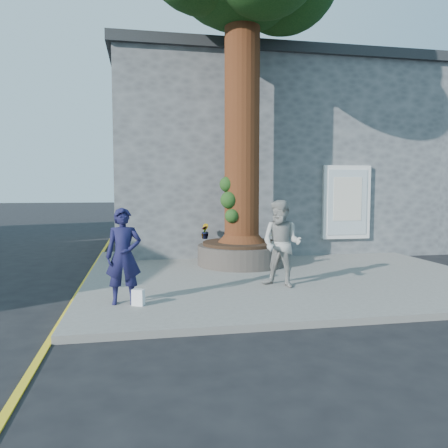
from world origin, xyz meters
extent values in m
plane|color=black|center=(0.00, 0.00, 0.00)|extent=(120.00, 120.00, 0.00)
cube|color=slate|center=(1.50, 1.00, 0.06)|extent=(9.00, 8.00, 0.12)
cube|color=yellow|center=(-3.05, 1.00, 0.00)|extent=(0.10, 30.00, 0.01)
cube|color=#545659|center=(2.50, 7.20, 3.00)|extent=(10.00, 8.00, 6.00)
cube|color=black|center=(2.50, 7.20, 6.15)|extent=(10.30, 8.30, 0.30)
cube|color=white|center=(4.30, 3.14, 1.70)|extent=(1.50, 0.12, 2.20)
cube|color=silver|center=(4.30, 3.08, 1.70)|extent=(1.25, 0.04, 1.95)
cube|color=silver|center=(4.30, 3.06, 1.80)|extent=(0.90, 0.02, 1.30)
cube|color=#545659|center=(10.50, 7.20, 3.00)|extent=(6.00, 8.00, 6.00)
cylinder|color=black|center=(0.80, 2.00, 0.38)|extent=(2.30, 2.30, 0.52)
cylinder|color=black|center=(0.80, 2.00, 0.68)|extent=(2.04, 2.04, 0.08)
cylinder|color=#482012|center=(0.80, 2.00, 4.47)|extent=(0.90, 0.90, 7.50)
cone|color=#482012|center=(0.80, 2.00, 1.07)|extent=(1.24, 1.24, 0.70)
sphere|color=#133712|center=(0.42, 1.80, 1.82)|extent=(0.44, 0.44, 0.44)
sphere|color=#133712|center=(0.48, 1.70, 1.42)|extent=(0.36, 0.36, 0.36)
sphere|color=#133712|center=(0.40, 1.92, 2.22)|extent=(0.40, 0.40, 0.40)
imported|color=#15153A|center=(-2.09, -1.45, 0.95)|extent=(0.61, 0.41, 1.66)
imported|color=#9A9993|center=(1.00, -0.70, 1.00)|extent=(1.08, 1.07, 1.76)
cube|color=white|center=(-1.85, -1.62, 0.26)|extent=(0.23, 0.19, 0.28)
imported|color=gray|center=(1.65, 1.84, 0.91)|extent=(0.24, 0.23, 0.38)
imported|color=gray|center=(-0.05, 2.85, 0.93)|extent=(0.27, 0.28, 0.42)
imported|color=gray|center=(-0.05, 2.85, 0.90)|extent=(0.28, 0.28, 0.36)
imported|color=gray|center=(1.65, 1.40, 0.89)|extent=(0.36, 0.38, 0.33)
camera|label=1|loc=(-1.78, -9.08, 2.11)|focal=35.00mm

